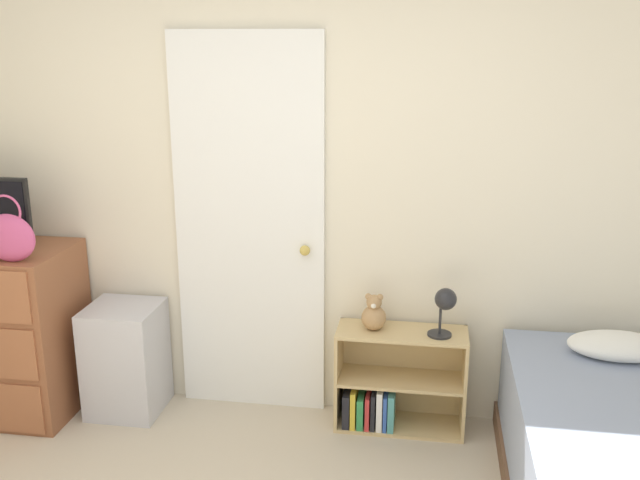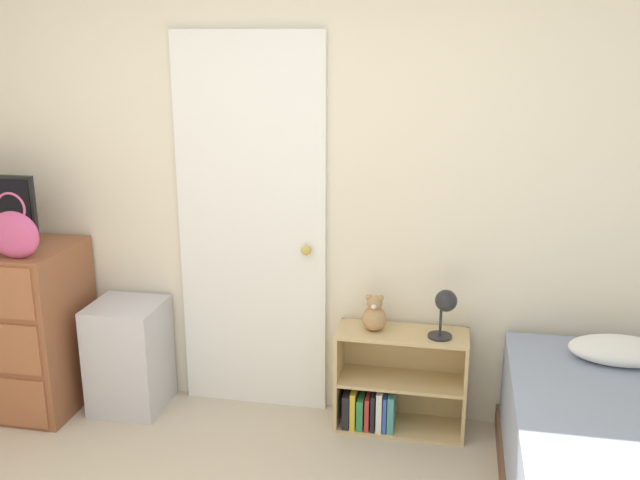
{
  "view_description": "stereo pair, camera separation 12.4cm",
  "coord_description": "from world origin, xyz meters",
  "px_view_note": "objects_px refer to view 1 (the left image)",
  "views": [
    {
      "loc": [
        0.8,
        -1.72,
        2.05
      ],
      "look_at": [
        0.26,
        1.68,
        1.07
      ],
      "focal_mm": 40.0,
      "sensor_mm": 36.0,
      "label": 1
    },
    {
      "loc": [
        0.92,
        -1.7,
        2.05
      ],
      "look_at": [
        0.26,
        1.68,
        1.07
      ],
      "focal_mm": 40.0,
      "sensor_mm": 36.0,
      "label": 2
    }
  ],
  "objects_px": {
    "handbag": "(9,237)",
    "bookshelf": "(391,387)",
    "storage_bin": "(126,359)",
    "desk_lamp": "(445,304)",
    "teddy_bear": "(374,314)"
  },
  "relations": [
    {
      "from": "handbag",
      "to": "desk_lamp",
      "type": "bearing_deg",
      "value": 7.77
    },
    {
      "from": "storage_bin",
      "to": "bookshelf",
      "type": "height_order",
      "value": "storage_bin"
    },
    {
      "from": "bookshelf",
      "to": "desk_lamp",
      "type": "bearing_deg",
      "value": -10.15
    },
    {
      "from": "handbag",
      "to": "bookshelf",
      "type": "height_order",
      "value": "handbag"
    },
    {
      "from": "storage_bin",
      "to": "teddy_bear",
      "type": "relative_size",
      "value": 3.11
    },
    {
      "from": "teddy_bear",
      "to": "desk_lamp",
      "type": "relative_size",
      "value": 0.76
    },
    {
      "from": "handbag",
      "to": "storage_bin",
      "type": "xyz_separation_m",
      "value": [
        0.44,
        0.28,
        -0.77
      ]
    },
    {
      "from": "bookshelf",
      "to": "teddy_bear",
      "type": "bearing_deg",
      "value": -176.45
    },
    {
      "from": "teddy_bear",
      "to": "desk_lamp",
      "type": "xyz_separation_m",
      "value": [
        0.36,
        -0.04,
        0.1
      ]
    },
    {
      "from": "storage_bin",
      "to": "teddy_bear",
      "type": "xyz_separation_m",
      "value": [
        1.38,
        0.06,
        0.33
      ]
    },
    {
      "from": "handbag",
      "to": "teddy_bear",
      "type": "bearing_deg",
      "value": 10.56
    },
    {
      "from": "storage_bin",
      "to": "desk_lamp",
      "type": "distance_m",
      "value": 1.8
    },
    {
      "from": "bookshelf",
      "to": "teddy_bear",
      "type": "height_order",
      "value": "teddy_bear"
    },
    {
      "from": "storage_bin",
      "to": "teddy_bear",
      "type": "bearing_deg",
      "value": 2.3
    },
    {
      "from": "storage_bin",
      "to": "desk_lamp",
      "type": "bearing_deg",
      "value": 0.47
    }
  ]
}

